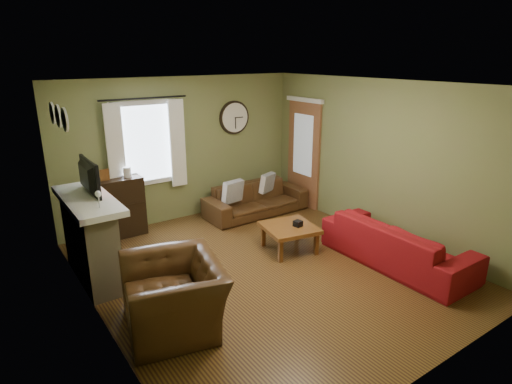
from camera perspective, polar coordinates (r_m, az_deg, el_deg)
floor at (r=6.28m, az=1.36°, el=-10.26°), size 4.60×5.20×0.00m
ceiling at (r=5.54m, az=1.56°, el=14.16°), size 4.60×5.20×0.00m
wall_left at (r=4.85m, az=-21.05°, el=-3.36°), size 0.00×5.20×2.60m
wall_right at (r=7.33m, az=16.15°, el=4.09°), size 0.00×5.20×2.60m
wall_back at (r=7.96m, az=-9.74°, el=5.59°), size 4.60×0.00×2.60m
wall_front at (r=4.12m, az=23.57°, el=-7.48°), size 4.60×0.00×2.60m
fireplace at (r=6.21m, az=-21.20°, el=-6.22°), size 0.40×1.40×1.10m
firebox at (r=6.35m, az=-19.28°, el=-7.94°), size 0.04×0.60×0.55m
mantel at (r=6.02m, az=-21.55°, el=-1.01°), size 0.58×1.60×0.08m
tv at (r=6.10m, az=-21.94°, el=1.30°), size 0.08×0.60×0.35m
tv_screen at (r=6.10m, az=-21.27°, el=1.93°), size 0.02×0.62×0.36m
medallion_left at (r=5.40m, az=-24.15°, el=8.79°), size 0.28×0.28×0.03m
medallion_mid at (r=5.74m, az=-24.86°, el=9.15°), size 0.28×0.28×0.03m
medallion_right at (r=6.08m, az=-25.50°, el=9.48°), size 0.28×0.28×0.03m
window_pane at (r=7.63m, az=-14.52°, el=6.30°), size 1.00×0.02×1.30m
curtain_rod at (r=7.43m, az=-14.71°, el=12.00°), size 0.03×0.03×1.50m
curtain_left at (r=7.38m, az=-18.20°, el=5.19°), size 0.28×0.04×1.55m
curtain_right at (r=7.76m, az=-10.42°, el=6.37°), size 0.28×0.04×1.55m
wall_clock at (r=8.34m, az=-2.85°, el=9.88°), size 0.64×0.06×0.64m
door at (r=8.62m, az=6.36°, el=4.97°), size 0.05×0.90×2.10m
bookshelf at (r=7.54m, az=-17.92°, el=-2.03°), size 0.85×0.36×1.01m
book at (r=7.57m, az=-18.25°, el=1.66°), size 0.18×0.24×0.02m
sofa_brown at (r=8.25m, az=-0.01°, el=-0.97°), size 2.01×0.78×0.59m
pillow_left at (r=7.88m, az=-3.10°, el=0.07°), size 0.42×0.18×0.41m
pillow_right at (r=8.41m, az=1.51°, el=1.24°), size 0.39×0.24×0.37m
sofa_red at (r=6.63m, az=18.27°, el=-6.47°), size 0.88×2.25×0.66m
armchair at (r=5.01m, az=-10.88°, el=-13.36°), size 1.29×1.40×0.78m
coffee_table at (r=6.78m, az=4.45°, el=-6.13°), size 0.91×0.91×0.41m
tissue_box at (r=6.70m, az=5.59°, el=-4.65°), size 0.14×0.14×0.09m
wine_glass_a at (r=5.52m, az=-20.26°, el=-0.93°), size 0.07×0.07×0.21m
wine_glass_b at (r=5.50m, az=-20.21°, el=-1.01°), size 0.07×0.07×0.20m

